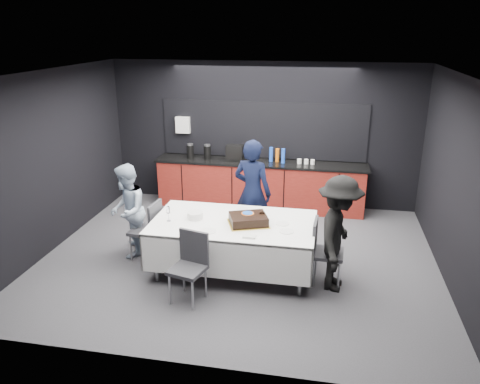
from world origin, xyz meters
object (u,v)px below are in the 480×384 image
person_left (127,211)px  person_right (338,234)px  party_table (234,230)px  champagne_flute (168,211)px  plate_stack (195,215)px  person_center (252,193)px  cake_assembly (248,220)px  chair_left (149,226)px  chair_near (190,261)px  chair_right (322,247)px

person_left → person_right: (3.18, -0.42, 0.07)m
party_table → champagne_flute: 0.97m
party_table → champagne_flute: champagne_flute is taller
plate_stack → person_center: 1.19m
cake_assembly → plate_stack: cake_assembly is taller
chair_left → person_center: person_center is taller
chair_near → person_center: (0.52, 1.81, 0.34)m
plate_stack → chair_near: bearing=-79.0°
party_table → person_center: 1.01m
chair_right → chair_near: (-1.67, -0.73, 0.00)m
chair_left → party_table: bearing=-5.7°
person_left → cake_assembly: bearing=65.8°
cake_assembly → champagne_flute: champagne_flute is taller
party_table → chair_right: bearing=-4.6°
person_left → chair_right: bearing=67.6°
person_center → person_left: size_ratio=1.20×
party_table → chair_right: 1.28m
party_table → person_right: size_ratio=1.45×
cake_assembly → person_right: size_ratio=0.42×
chair_near → person_right: person_right is taller
chair_right → person_right: bearing=-27.7°
chair_right → chair_near: same height
chair_left → plate_stack: bearing=-10.0°
cake_assembly → person_left: (-1.94, 0.27, -0.12)m
person_right → party_table: bearing=90.2°
chair_left → person_right: person_right is taller
plate_stack → chair_right: bearing=-3.1°
plate_stack → person_left: person_left is taller
champagne_flute → chair_near: (0.51, -0.67, -0.40)m
plate_stack → champagne_flute: 0.40m
champagne_flute → person_right: person_right is taller
chair_right → person_left: person_left is taller
champagne_flute → person_center: person_center is taller
champagne_flute → person_left: bearing=154.8°
champagne_flute → person_center: (1.03, 1.14, -0.06)m
plate_stack → chair_left: (-0.77, 0.14, -0.30)m
party_table → plate_stack: bearing=-179.6°
person_center → person_right: 1.80m
person_left → person_center: bearing=96.3°
chair_left → chair_right: bearing=-5.2°
cake_assembly → champagne_flute: 1.15m
cake_assembly → person_center: bearing=96.1°
person_left → person_right: 3.21m
cake_assembly → plate_stack: 0.79m
chair_left → chair_near: size_ratio=1.00×
party_table → plate_stack: 0.59m
chair_left → person_center: bearing=30.2°
champagne_flute → person_right: 2.38m
chair_right → person_left: (-2.98, 0.32, 0.19)m
party_table → person_left: (-1.71, 0.22, 0.09)m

